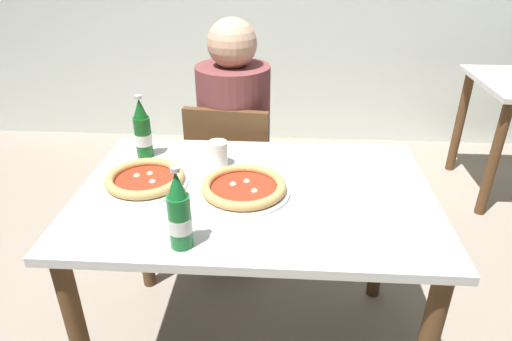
% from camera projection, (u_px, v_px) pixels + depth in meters
% --- Properties ---
extents(dining_table_main, '(1.20, 0.80, 0.75)m').
position_uv_depth(dining_table_main, '(255.00, 218.00, 1.58)').
color(dining_table_main, silver).
rests_on(dining_table_main, ground_plane).
extents(chair_behind_table, '(0.44, 0.44, 0.85)m').
position_uv_depth(chair_behind_table, '(233.00, 173.00, 2.20)').
color(chair_behind_table, brown).
rests_on(chair_behind_table, ground_plane).
extents(diner_seated, '(0.34, 0.34, 1.21)m').
position_uv_depth(diner_seated, '(235.00, 150.00, 2.19)').
color(diner_seated, '#2D3342').
rests_on(diner_seated, ground_plane).
extents(pizza_margherita_near, '(0.31, 0.31, 0.04)m').
position_uv_depth(pizza_margherita_near, '(244.00, 188.00, 1.50)').
color(pizza_margherita_near, white).
rests_on(pizza_margherita_near, dining_table_main).
extents(pizza_marinara_far, '(0.29, 0.29, 0.04)m').
position_uv_depth(pizza_marinara_far, '(145.00, 180.00, 1.55)').
color(pizza_marinara_far, white).
rests_on(pizza_marinara_far, dining_table_main).
extents(beer_bottle_left, '(0.07, 0.07, 0.25)m').
position_uv_depth(beer_bottle_left, '(143.00, 131.00, 1.71)').
color(beer_bottle_left, '#14591E').
rests_on(beer_bottle_left, dining_table_main).
extents(beer_bottle_center, '(0.07, 0.07, 0.25)m').
position_uv_depth(beer_bottle_center, '(179.00, 214.00, 1.21)').
color(beer_bottle_center, '#196B2D').
rests_on(beer_bottle_center, dining_table_main).
extents(napkin_with_cutlery, '(0.22, 0.22, 0.01)m').
position_uv_depth(napkin_with_cutlery, '(356.00, 222.00, 1.35)').
color(napkin_with_cutlery, white).
rests_on(napkin_with_cutlery, dining_table_main).
extents(paper_cup, '(0.07, 0.07, 0.09)m').
position_uv_depth(paper_cup, '(218.00, 154.00, 1.67)').
color(paper_cup, white).
rests_on(paper_cup, dining_table_main).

